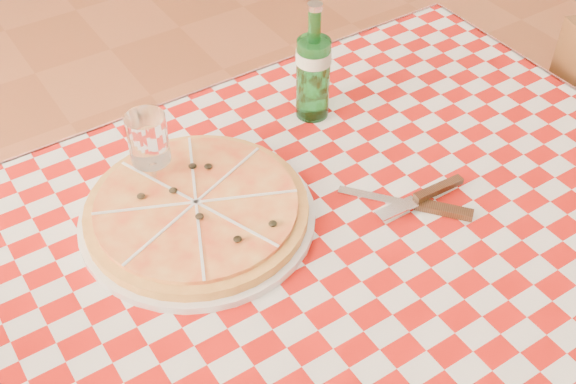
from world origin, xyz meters
name	(u,v)px	position (x,y,z in m)	size (l,w,h in m)	color
dining_table	(318,277)	(0.00, 0.00, 0.66)	(1.20, 0.80, 0.75)	brown
tablecloth	(320,239)	(0.00, 0.00, 0.75)	(1.30, 0.90, 0.01)	#A30F0A
pizza_plate	(197,209)	(-0.14, 0.14, 0.78)	(0.38, 0.38, 0.05)	#C08C40
water_bottle	(313,62)	(0.17, 0.27, 0.87)	(0.06, 0.06, 0.23)	#1B6D29
wine_glass	(151,158)	(-0.17, 0.23, 0.84)	(0.06, 0.06, 0.16)	white
cutlery	(415,201)	(0.17, -0.03, 0.77)	(0.24, 0.20, 0.03)	silver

